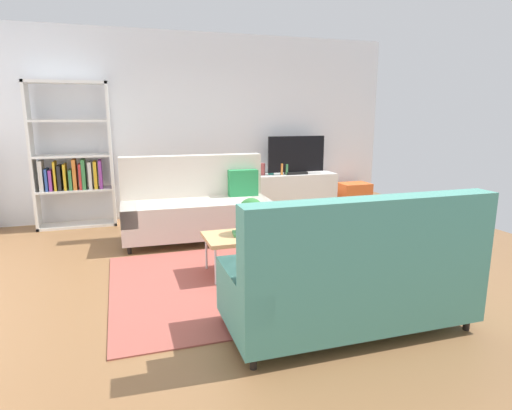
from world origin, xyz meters
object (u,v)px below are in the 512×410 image
bookshelf (72,162)px  table_book_0 (245,233)px  tv_console (295,192)px  bottle_1 (287,169)px  coffee_table (257,236)px  bottle_0 (282,169)px  vase_1 (271,170)px  potted_plant (251,213)px  couch_green (350,276)px  storage_trunk (354,195)px  couch_beige (197,207)px  vase_0 (262,169)px  tv (296,156)px

bookshelf → table_book_0: bookshelf is taller
tv_console → bottle_1: bearing=-167.2°
bottle_1 → coffee_table: bearing=-117.9°
bottle_0 → table_book_0: bearing=-118.7°
vase_1 → bottle_1: bearing=-19.7°
bookshelf → table_book_0: 3.24m
potted_plant → vase_1: bearing=66.0°
bottle_0 → couch_green: bearing=-103.9°
storage_trunk → bottle_1: bottle_1 is taller
couch_green → vase_1: bearing=79.0°
couch_beige → vase_1: couch_beige is taller
couch_beige → vase_1: (1.49, 1.23, 0.27)m
couch_beige → tv_console: bearing=-146.7°
bottle_0 → vase_0: bearing=163.9°
tv_console → bookshelf: (-3.51, 0.02, 0.64)m
bookshelf → potted_plant: bookshelf is taller
storage_trunk → bookshelf: bearing=178.5°
bookshelf → potted_plant: (1.92, -2.58, -0.32)m
couch_beige → bottle_1: size_ratio=10.77×
bottle_1 → table_book_0: bearing=-120.3°
couch_green → vase_1: (0.82, 4.07, 0.27)m
coffee_table → bottle_0: bottle_0 is taller
table_book_0 → bottle_1: size_ratio=1.34×
potted_plant → table_book_0: size_ratio=1.57×
storage_trunk → vase_1: (-1.53, 0.15, 0.49)m
bottle_0 → tv_console: bearing=8.5°
tv_console → tv: tv is taller
storage_trunk → table_book_0: (-2.77, -2.50, 0.22)m
tv → table_book_0: size_ratio=4.17×
storage_trunk → potted_plant: potted_plant is taller
couch_green → bottle_0: size_ratio=9.94×
storage_trunk → vase_0: bearing=174.9°
coffee_table → bookshelf: bearing=127.0°
vase_1 → bottle_0: 0.18m
bookshelf → vase_0: bookshelf is taller
storage_trunk → vase_0: vase_0 is taller
potted_plant → bookshelf: bearing=126.6°
storage_trunk → vase_0: 1.76m
storage_trunk → vase_0: size_ratio=2.63×
tv_console → vase_1: 0.58m
potted_plant → bottle_1: 2.89m
tv_console → storage_trunk: tv_console is taller
vase_1 → storage_trunk: bearing=-5.6°
potted_plant → tv_console: bearing=58.2°
couch_beige → vase_1: bearing=-138.8°
tv → bottle_0: 0.34m
tv_console → vase_1: vase_1 is taller
table_book_0 → bottle_1: (1.49, 2.56, 0.29)m
vase_1 → bookshelf: bearing=-179.4°
vase_0 → couch_beige: bearing=-137.4°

